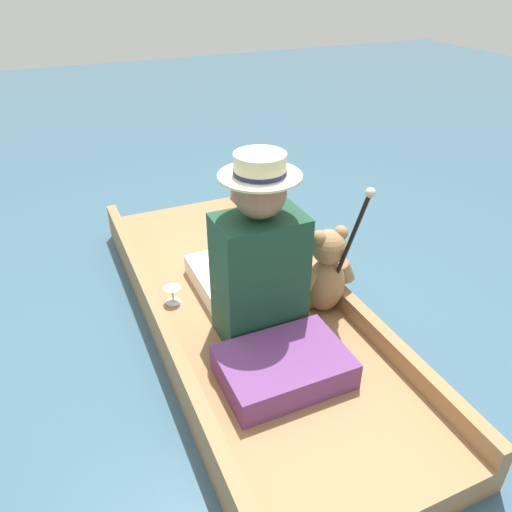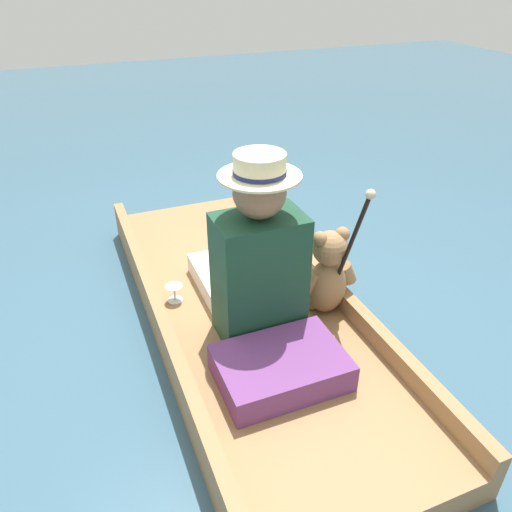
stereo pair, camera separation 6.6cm
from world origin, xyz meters
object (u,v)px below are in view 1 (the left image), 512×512
seated_person (253,263)px  walking_cane (350,243)px  wine_glass (173,292)px  teddy_bear (326,272)px

seated_person → walking_cane: 0.46m
wine_glass → walking_cane: size_ratio=0.12×
wine_glass → walking_cane: walking_cane is taller
teddy_bear → wine_glass: 0.80m
wine_glass → seated_person: bearing=-44.3°
seated_person → teddy_bear: 0.40m
teddy_bear → walking_cane: bearing=-76.5°
seated_person → teddy_bear: size_ratio=1.90×
seated_person → walking_cane: bearing=-21.3°
wine_glass → walking_cane: 0.96m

